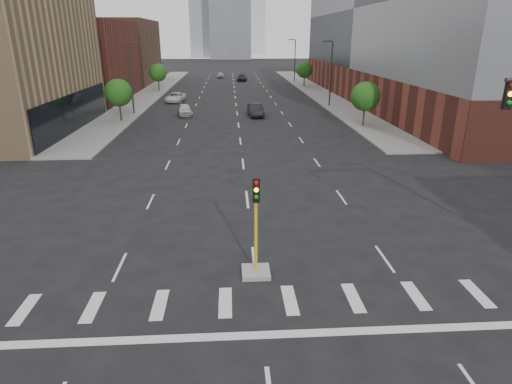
{
  "coord_description": "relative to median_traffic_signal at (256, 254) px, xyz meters",
  "views": [
    {
      "loc": [
        -0.97,
        -7.02,
        9.61
      ],
      "look_at": [
        0.22,
        12.45,
        2.5
      ],
      "focal_mm": 30.0,
      "sensor_mm": 36.0,
      "label": 1
    }
  ],
  "objects": [
    {
      "name": "streetlight_left",
      "position": [
        -13.41,
        41.03,
        4.04
      ],
      "size": [
        1.6,
        0.22,
        9.07
      ],
      "color": "#2D2D30",
      "rests_on": "ground"
    },
    {
      "name": "building_right_main",
      "position": [
        29.5,
        51.03,
        10.03
      ],
      "size": [
        24.0,
        70.0,
        22.0
      ],
      "color": "brown",
      "rests_on": "ground"
    },
    {
      "name": "car_deep_right",
      "position": [
        1.98,
        84.85,
        -0.24
      ],
      "size": [
        2.52,
        5.2,
        1.46
      ],
      "primitive_type": "imported",
      "rotation": [
        0.0,
        0.0,
        -0.1
      ],
      "color": "black",
      "rests_on": "ground"
    },
    {
      "name": "car_mid_right",
      "position": [
        2.32,
        38.74,
        -0.18
      ],
      "size": [
        2.0,
        4.92,
        1.59
      ],
      "primitive_type": "imported",
      "rotation": [
        0.0,
        0.0,
        0.07
      ],
      "color": "black",
      "rests_on": "ground"
    },
    {
      "name": "tower_mid",
      "position": [
        0.0,
        191.03,
        21.03
      ],
      "size": [
        18.0,
        18.0,
        44.0
      ],
      "primitive_type": "cube",
      "color": "slate",
      "rests_on": "ground"
    },
    {
      "name": "median_traffic_signal",
      "position": [
        0.0,
        0.0,
        0.0
      ],
      "size": [
        1.2,
        1.2,
        4.4
      ],
      "color": "#999993",
      "rests_on": "ground"
    },
    {
      "name": "streetlight_right_b",
      "position": [
        13.41,
        81.03,
        4.04
      ],
      "size": [
        1.6,
        0.22,
        9.07
      ],
      "color": "#2D2D30",
      "rests_on": "ground"
    },
    {
      "name": "building_left_far_b",
      "position": [
        -27.5,
        83.03,
        5.53
      ],
      "size": [
        20.0,
        24.0,
        13.0
      ],
      "primitive_type": "cube",
      "color": "brown",
      "rests_on": "ground"
    },
    {
      "name": "tree_left_far",
      "position": [
        -14.0,
        66.03,
        2.42
      ],
      "size": [
        3.2,
        3.2,
        4.85
      ],
      "color": "#382619",
      "rests_on": "ground"
    },
    {
      "name": "tree_right_far",
      "position": [
        14.0,
        71.03,
        2.42
      ],
      "size": [
        3.2,
        3.2,
        4.85
      ],
      "color": "#382619",
      "rests_on": "ground"
    },
    {
      "name": "car_distant",
      "position": [
        -3.06,
        93.46,
        -0.3
      ],
      "size": [
        1.78,
        4.01,
        1.34
      ],
      "primitive_type": "imported",
      "rotation": [
        0.0,
        0.0,
        -0.05
      ],
      "color": "#A3A2A7",
      "rests_on": "ground"
    },
    {
      "name": "building_left_far_a",
      "position": [
        -27.5,
        57.03,
        5.03
      ],
      "size": [
        20.0,
        22.0,
        12.0
      ],
      "primitive_type": "cube",
      "color": "brown",
      "rests_on": "ground"
    },
    {
      "name": "car_far_left",
      "position": [
        -9.36,
        52.15,
        -0.26
      ],
      "size": [
        3.06,
        5.42,
        1.43
      ],
      "primitive_type": "imported",
      "rotation": [
        0.0,
        0.0,
        -0.14
      ],
      "color": "silver",
      "rests_on": "ground"
    },
    {
      "name": "sidewalk_right_far",
      "position": [
        15.0,
        65.03,
        -0.9
      ],
      "size": [
        5.0,
        92.0,
        0.15
      ],
      "primitive_type": "cube",
      "color": "gray",
      "rests_on": "ground"
    },
    {
      "name": "streetlight_right_a",
      "position": [
        13.41,
        46.03,
        4.04
      ],
      "size": [
        1.6,
        0.22,
        9.07
      ],
      "color": "#2D2D30",
      "rests_on": "ground"
    },
    {
      "name": "sidewalk_left_far",
      "position": [
        -15.0,
        65.03,
        -0.9
      ],
      "size": [
        5.0,
        92.0,
        0.15
      ],
      "primitive_type": "cube",
      "color": "gray",
      "rests_on": "ground"
    },
    {
      "name": "tree_right_near",
      "position": [
        14.0,
        31.03,
        2.42
      ],
      "size": [
        3.2,
        3.2,
        4.85
      ],
      "color": "#382619",
      "rests_on": "ground"
    },
    {
      "name": "tree_left_near",
      "position": [
        -14.0,
        36.03,
        2.42
      ],
      "size": [
        3.2,
        3.2,
        4.85
      ],
      "color": "#382619",
      "rests_on": "ground"
    },
    {
      "name": "car_near_left",
      "position": [
        -6.79,
        39.79,
        -0.24
      ],
      "size": [
        2.31,
        4.51,
        1.47
      ],
      "primitive_type": "imported",
      "rotation": [
        0.0,
        0.0,
        0.14
      ],
      "color": "silver",
      "rests_on": "ground"
    }
  ]
}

